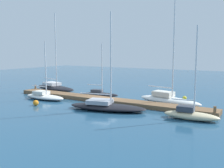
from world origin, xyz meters
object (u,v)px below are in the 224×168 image
sailboat_0 (55,87)px  sailboat_5 (190,114)px  sailboat_2 (100,93)px  sailboat_4 (168,99)px  sailboat_1 (44,96)px  mooring_buoy_orange (36,103)px  mooring_buoy_yellow (185,98)px  sailboat_3 (106,106)px

sailboat_0 → sailboat_5: size_ratio=1.43×
sailboat_2 → sailboat_4: bearing=-11.4°
sailboat_1 → mooring_buoy_orange: bearing=-58.4°
sailboat_1 → sailboat_2: 7.47m
sailboat_1 → mooring_buoy_yellow: sailboat_1 is taller
sailboat_2 → sailboat_4: size_ratio=0.57×
sailboat_1 → mooring_buoy_orange: (2.09, -3.31, -0.11)m
sailboat_0 → sailboat_5: sailboat_0 is taller
sailboat_1 → sailboat_5: size_ratio=0.89×
mooring_buoy_orange → mooring_buoy_yellow: size_ratio=1.24×
sailboat_3 → sailboat_5: sailboat_3 is taller
sailboat_0 → sailboat_3: sailboat_0 is taller
sailboat_4 → mooring_buoy_yellow: bearing=85.9°
sailboat_2 → sailboat_4: 9.81m
sailboat_0 → mooring_buoy_orange: size_ratio=18.59×
sailboat_1 → mooring_buoy_orange: 3.92m
sailboat_3 → sailboat_4: size_ratio=0.79×
sailboat_0 → sailboat_1: size_ratio=1.61×
sailboat_0 → mooring_buoy_yellow: size_ratio=22.97×
sailboat_1 → sailboat_3: sailboat_3 is taller
sailboat_4 → sailboat_2: bearing=-169.5°
sailboat_4 → sailboat_5: (4.06, -5.58, -0.10)m
sailboat_1 → sailboat_3: 10.31m
sailboat_4 → sailboat_5: 6.90m
sailboat_0 → sailboat_4: (19.32, -0.97, 0.10)m
sailboat_1 → mooring_buoy_yellow: bearing=29.0°
sailboat_4 → mooring_buoy_orange: bearing=-135.1°
sailboat_3 → sailboat_2: bearing=116.0°
sailboat_0 → sailboat_3: bearing=-16.7°
sailboat_0 → mooring_buoy_yellow: (20.24, 2.59, -0.26)m
sailboat_0 → mooring_buoy_yellow: bearing=17.2°
mooring_buoy_yellow → mooring_buoy_orange: bearing=-138.0°
sailboat_3 → mooring_buoy_orange: sailboat_3 is taller
sailboat_1 → sailboat_0: bearing=123.6°
mooring_buoy_orange → sailboat_5: bearing=10.8°
sailboat_2 → mooring_buoy_orange: (-2.99, -8.78, -0.12)m
sailboat_1 → mooring_buoy_yellow: 18.22m
sailboat_4 → mooring_buoy_orange: size_ratio=19.66×
sailboat_5 → mooring_buoy_orange: 17.17m
mooring_buoy_orange → sailboat_2: bearing=71.2°
sailboat_0 → sailboat_3: 16.44m
sailboat_2 → sailboat_3: sailboat_3 is taller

